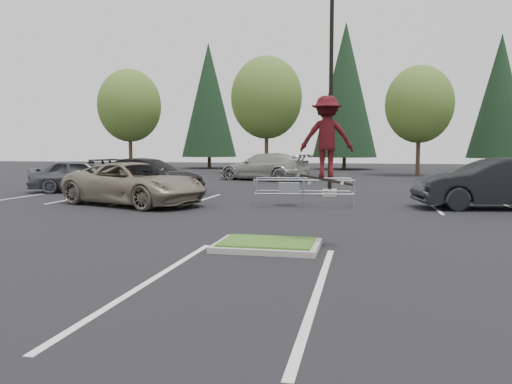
% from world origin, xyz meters
% --- Properties ---
extents(ground, '(120.00, 120.00, 0.00)m').
position_xyz_m(ground, '(0.00, 0.00, 0.00)').
color(ground, black).
rests_on(ground, ground).
extents(grass_median, '(2.20, 1.60, 0.16)m').
position_xyz_m(grass_median, '(0.00, 0.00, 0.08)').
color(grass_median, gray).
rests_on(grass_median, ground).
extents(stall_lines, '(22.62, 17.60, 0.01)m').
position_xyz_m(stall_lines, '(-1.35, 6.02, 0.00)').
color(stall_lines, white).
rests_on(stall_lines, ground).
extents(light_pole, '(0.70, 0.60, 10.12)m').
position_xyz_m(light_pole, '(0.50, 12.00, 4.56)').
color(light_pole, gray).
rests_on(light_pole, ground).
extents(decid_a, '(5.44, 5.44, 8.91)m').
position_xyz_m(decid_a, '(-18.01, 30.03, 5.58)').
color(decid_a, '#38281C').
rests_on(decid_a, ground).
extents(decid_b, '(5.89, 5.89, 9.64)m').
position_xyz_m(decid_b, '(-6.01, 30.53, 6.04)').
color(decid_b, '#38281C').
rests_on(decid_b, ground).
extents(decid_c, '(5.12, 5.12, 8.38)m').
position_xyz_m(decid_c, '(5.99, 29.83, 5.25)').
color(decid_c, '#38281C').
rests_on(decid_c, ground).
extents(conif_a, '(5.72, 5.72, 13.00)m').
position_xyz_m(conif_a, '(-14.00, 40.00, 7.10)').
color(conif_a, '#38281C').
rests_on(conif_a, ground).
extents(conif_b, '(6.38, 6.38, 14.50)m').
position_xyz_m(conif_b, '(0.00, 40.50, 7.85)').
color(conif_b, '#38281C').
rests_on(conif_b, ground).
extents(conif_c, '(5.50, 5.50, 12.50)m').
position_xyz_m(conif_c, '(14.00, 39.50, 6.85)').
color(conif_c, '#38281C').
rests_on(conif_c, ground).
extents(cart_corral, '(3.79, 1.80, 1.03)m').
position_xyz_m(cart_corral, '(-0.59, 7.94, 0.65)').
color(cart_corral, '#93959B').
rests_on(cart_corral, ground).
extents(skateboarder, '(1.18, 0.75, 1.90)m').
position_xyz_m(skateboarder, '(1.20, 0.39, 2.36)').
color(skateboarder, black).
rests_on(skateboarder, ground).
extents(car_l_tan, '(6.33, 4.52, 1.60)m').
position_xyz_m(car_l_tan, '(-6.50, 7.00, 0.80)').
color(car_l_tan, gray).
rests_on(car_l_tan, ground).
extents(car_l_black, '(6.07, 3.60, 1.65)m').
position_xyz_m(car_l_black, '(-8.00, 11.50, 0.82)').
color(car_l_black, black).
rests_on(car_l_black, ground).
extents(car_l_grey, '(5.11, 3.50, 1.62)m').
position_xyz_m(car_l_grey, '(-11.50, 11.50, 0.81)').
color(car_l_grey, '#494B51').
rests_on(car_l_grey, ground).
extents(car_r_charc, '(5.66, 2.76, 1.79)m').
position_xyz_m(car_r_charc, '(6.50, 8.51, 0.89)').
color(car_r_charc, black).
rests_on(car_r_charc, ground).
extents(car_far_silver, '(6.66, 4.42, 1.79)m').
position_xyz_m(car_far_silver, '(-4.41, 22.00, 0.90)').
color(car_far_silver, '#A6A6A1').
rests_on(car_far_silver, ground).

